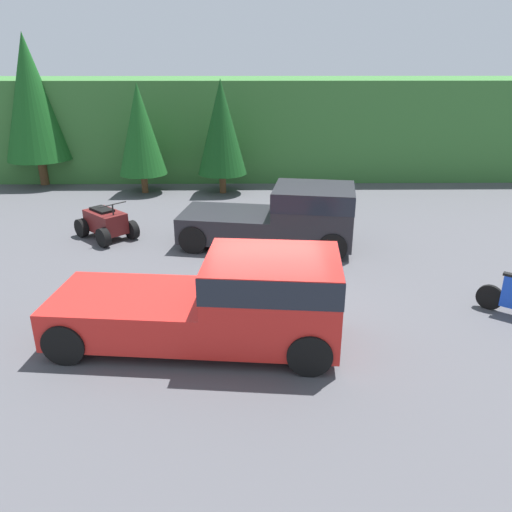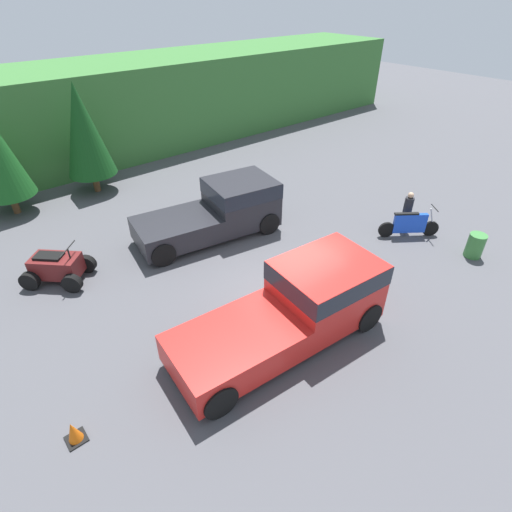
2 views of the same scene
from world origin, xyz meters
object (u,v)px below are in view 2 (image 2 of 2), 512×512
dirt_bike (410,225)px  rider_person (407,210)px  pickup_truck_red (299,304)px  pickup_truck_second (222,208)px  traffic_cone (74,432)px  quad_atv (57,267)px  steel_barrel (475,246)px

dirt_bike → rider_person: (0.27, 0.36, 0.38)m
pickup_truck_red → dirt_bike: pickup_truck_red is taller
pickup_truck_second → rider_person: bearing=-29.3°
rider_person → pickup_truck_second: bearing=164.6°
pickup_truck_second → traffic_cone: pickup_truck_second is taller
quad_atv → rider_person: size_ratio=1.43×
pickup_truck_red → steel_barrel: bearing=-4.8°
pickup_truck_second → rider_person: pickup_truck_second is taller
quad_atv → rider_person: (11.42, -5.37, 0.38)m
quad_atv → steel_barrel: size_ratio=2.64×
pickup_truck_second → quad_atv: 5.99m
traffic_cone → steel_barrel: bearing=-8.9°
dirt_bike → traffic_cone: size_ratio=3.47×
dirt_bike → steel_barrel: 2.33m
quad_atv → steel_barrel: bearing=10.4°
dirt_bike → traffic_cone: 12.76m
dirt_bike → quad_atv: quad_atv is taller
dirt_bike → rider_person: bearing=90.4°
dirt_bike → steel_barrel: dirt_bike is taller
quad_atv → rider_person: rider_person is taller
dirt_bike → steel_barrel: bearing=-38.5°
quad_atv → steel_barrel: (11.74, -7.99, -0.06)m
pickup_truck_red → pickup_truck_second: (1.61, 5.75, -0.00)m
pickup_truck_second → traffic_cone: size_ratio=10.26×
pickup_truck_red → quad_atv: 7.94m
dirt_bike → quad_atv: (-11.15, 5.73, 0.00)m
pickup_truck_red → pickup_truck_second: size_ratio=1.07×
pickup_truck_red → steel_barrel: 7.59m
dirt_bike → traffic_cone: dirt_bike is taller
traffic_cone → steel_barrel: 13.50m
traffic_cone → rider_person: bearing=2.4°
rider_person → steel_barrel: bearing=-59.6°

